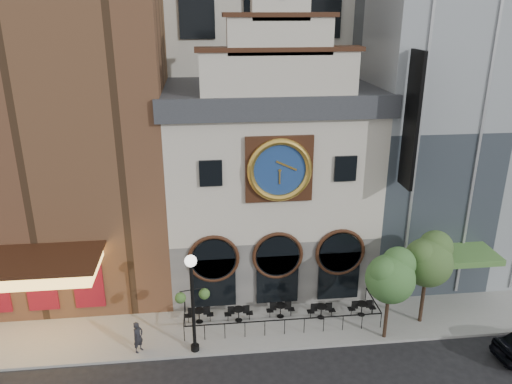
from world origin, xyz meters
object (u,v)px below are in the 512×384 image
object	(u,v)px
bistro_1	(239,313)
tree_right	(429,258)
tree_left	(391,275)
bistro_4	(362,308)
lamppost	(192,293)
pedestrian	(138,337)
bistro_0	(199,315)
bistro_2	(280,310)
bistro_3	(321,311)

from	to	relation	value
bistro_1	tree_right	xyz separation A→B (m)	(10.08, -1.11, 3.42)
tree_right	tree_left	bearing A→B (deg)	-154.94
bistro_1	tree_left	size ratio (longest dim) A/B	0.31
bistro_1	tree_left	world-z (taller)	tree_left
bistro_1	bistro_4	bearing A→B (deg)	-1.98
tree_left	tree_right	bearing A→B (deg)	25.06
bistro_1	lamppost	bearing A→B (deg)	-136.35
pedestrian	lamppost	bearing A→B (deg)	-56.03
bistro_0	bistro_4	size ratio (longest dim) A/B	1.00
bistro_1	bistro_2	size ratio (longest dim) A/B	1.00
bistro_2	bistro_0	bearing A→B (deg)	-179.96
bistro_2	tree_right	bearing A→B (deg)	-8.96
tree_right	bistro_1	bearing A→B (deg)	173.72
tree_left	bistro_2	bearing A→B (deg)	155.59
bistro_2	lamppost	xyz separation A→B (m)	(-4.78, -2.41, 2.88)
bistro_4	bistro_1	bearing A→B (deg)	178.02
tree_left	tree_right	xyz separation A→B (m)	(2.48, 1.16, 0.18)
bistro_4	tree_right	size ratio (longest dim) A/B	0.30
lamppost	tree_left	xyz separation A→B (m)	(10.02, 0.03, 0.36)
pedestrian	lamppost	xyz separation A→B (m)	(2.82, -0.25, 2.50)
pedestrian	bistro_4	bearing A→B (deg)	-42.57
bistro_0	bistro_1	world-z (taller)	same
bistro_4	pedestrian	world-z (taller)	pedestrian
bistro_0	bistro_4	world-z (taller)	same
bistro_4	bistro_3	bearing A→B (deg)	-179.79
bistro_1	lamppost	world-z (taller)	lamppost
bistro_0	bistro_4	distance (m)	9.16
bistro_4	lamppost	world-z (taller)	lamppost
bistro_2	bistro_3	world-z (taller)	same
bistro_0	tree_left	size ratio (longest dim) A/B	0.31
bistro_0	tree_right	world-z (taller)	tree_right
bistro_4	lamppost	xyz separation A→B (m)	(-9.38, -2.06, 2.88)
bistro_3	tree_right	world-z (taller)	tree_right
bistro_1	tree_left	bearing A→B (deg)	-16.62
bistro_0	bistro_4	bearing A→B (deg)	-2.16
bistro_4	pedestrian	distance (m)	12.34
bistro_1	bistro_2	world-z (taller)	same
bistro_2	pedestrian	world-z (taller)	pedestrian
lamppost	tree_left	size ratio (longest dim) A/B	1.07
tree_left	bistro_1	bearing A→B (deg)	163.38
bistro_1	pedestrian	world-z (taller)	pedestrian
bistro_3	pedestrian	bearing A→B (deg)	-169.61
bistro_2	bistro_4	size ratio (longest dim) A/B	1.00
bistro_3	pedestrian	distance (m)	10.02
bistro_0	tree_left	bearing A→B (deg)	-13.63
bistro_1	bistro_2	bearing A→B (deg)	2.59
bistro_1	bistro_3	bearing A→B (deg)	-3.09
bistro_3	tree_right	size ratio (longest dim) A/B	0.30
bistro_1	tree_right	distance (m)	10.71
bistro_3	tree_left	world-z (taller)	tree_left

